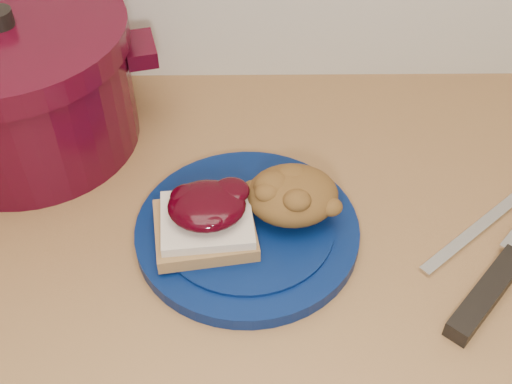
{
  "coord_description": "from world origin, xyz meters",
  "views": [
    {
      "loc": [
        -0.05,
        1.01,
        1.45
      ],
      "look_at": [
        -0.05,
        1.5,
        0.95
      ],
      "focal_mm": 45.0,
      "sensor_mm": 36.0,
      "label": 1
    }
  ],
  "objects_px": {
    "butter_knife": "(474,231)",
    "pepper_grinder": "(74,98)",
    "dutch_oven": "(19,84)",
    "plate": "(247,231)",
    "chef_knife": "(508,266)"
  },
  "relations": [
    {
      "from": "chef_knife",
      "to": "butter_knife",
      "type": "bearing_deg",
      "value": 62.8
    },
    {
      "from": "butter_knife",
      "to": "dutch_oven",
      "type": "height_order",
      "value": "dutch_oven"
    },
    {
      "from": "plate",
      "to": "pepper_grinder",
      "type": "xyz_separation_m",
      "value": [
        -0.22,
        0.18,
        0.06
      ]
    },
    {
      "from": "butter_knife",
      "to": "dutch_oven",
      "type": "distance_m",
      "value": 0.57
    },
    {
      "from": "plate",
      "to": "chef_knife",
      "type": "bearing_deg",
      "value": -10.96
    },
    {
      "from": "butter_knife",
      "to": "pepper_grinder",
      "type": "height_order",
      "value": "pepper_grinder"
    },
    {
      "from": "butter_knife",
      "to": "chef_knife",
      "type": "bearing_deg",
      "value": -108.91
    },
    {
      "from": "plate",
      "to": "dutch_oven",
      "type": "bearing_deg",
      "value": 147.94
    },
    {
      "from": "butter_knife",
      "to": "plate",
      "type": "bearing_deg",
      "value": 140.22
    },
    {
      "from": "chef_knife",
      "to": "pepper_grinder",
      "type": "xyz_separation_m",
      "value": [
        -0.49,
        0.23,
        0.05
      ]
    },
    {
      "from": "chef_knife",
      "to": "plate",
      "type": "bearing_deg",
      "value": 120.78
    },
    {
      "from": "plate",
      "to": "pepper_grinder",
      "type": "height_order",
      "value": "pepper_grinder"
    },
    {
      "from": "plate",
      "to": "pepper_grinder",
      "type": "bearing_deg",
      "value": 140.96
    },
    {
      "from": "pepper_grinder",
      "to": "butter_knife",
      "type": "bearing_deg",
      "value": -20.26
    },
    {
      "from": "butter_knife",
      "to": "pepper_grinder",
      "type": "relative_size",
      "value": 1.41
    }
  ]
}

